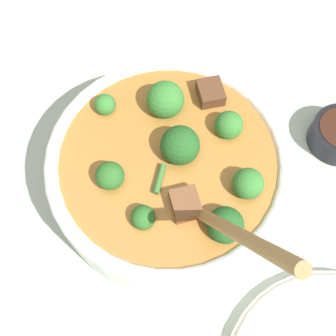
{
  "coord_description": "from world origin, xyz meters",
  "views": [
    {
      "loc": [
        0.21,
        0.02,
        0.49
      ],
      "look_at": [
        0.0,
        0.0,
        0.05
      ],
      "focal_mm": 45.0,
      "sensor_mm": 36.0,
      "label": 1
    }
  ],
  "objects": [
    {
      "name": "ground_plane",
      "position": [
        0.0,
        0.0,
        0.0
      ],
      "size": [
        4.0,
        4.0,
        0.0
      ],
      "primitive_type": "plane",
      "color": "#ADBCAD"
    },
    {
      "name": "stew_bowl",
      "position": [
        0.0,
        0.0,
        0.05
      ],
      "size": [
        0.29,
        0.27,
        0.24
      ],
      "color": "white",
      "rests_on": "ground_plane"
    }
  ]
}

